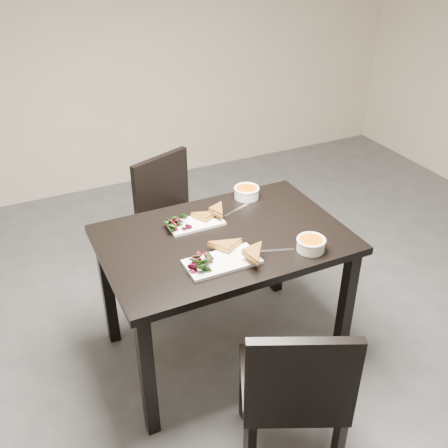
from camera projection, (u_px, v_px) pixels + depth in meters
name	position (u px, v px, depth m)	size (l,w,h in m)	color
ground	(289.00, 356.00, 2.89)	(5.00, 5.00, 0.00)	#47474C
room_shell	(320.00, 2.00, 1.94)	(5.02, 5.02, 2.81)	beige
table	(224.00, 253.00, 2.61)	(1.20, 0.80, 0.75)	black
chair_near	(294.00, 388.00, 2.08)	(0.56, 0.56, 0.85)	black
chair_far	(175.00, 215.00, 3.26)	(0.54, 0.54, 0.85)	black
plate_near	(222.00, 262.00, 2.36)	(0.34, 0.17, 0.02)	white
sandwich_near	(234.00, 250.00, 2.37)	(0.17, 0.13, 0.05)	#A55F22
salad_near	(202.00, 262.00, 2.30)	(0.11, 0.09, 0.05)	black
soup_bowl_near	(311.00, 244.00, 2.44)	(0.14, 0.14, 0.06)	white
cutlery_near	(276.00, 250.00, 2.45)	(0.18, 0.02, 0.00)	silver
plate_far	(196.00, 223.00, 2.65)	(0.28, 0.14, 0.01)	white
sandwich_far	(208.00, 217.00, 2.64)	(0.14, 0.11, 0.05)	#A55F22
salad_far	(177.00, 223.00, 2.60)	(0.09, 0.08, 0.04)	black
soup_bowl_far	(247.00, 192.00, 2.88)	(0.14, 0.14, 0.06)	white
cutlery_far	(236.00, 210.00, 2.77)	(0.18, 0.02, 0.00)	silver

